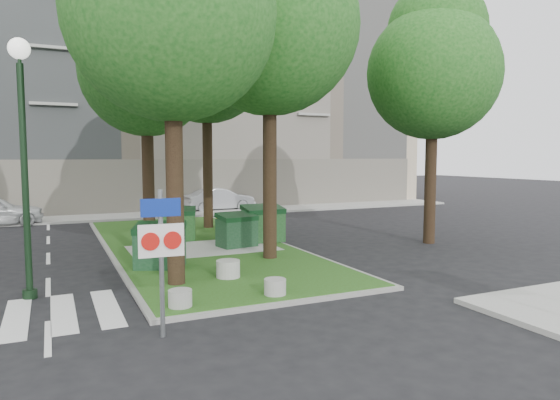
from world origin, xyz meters
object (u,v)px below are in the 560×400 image
tree_median_near_right (271,7)px  dumpster_b (178,224)px  tree_street_right (434,61)px  dumpster_a (160,246)px  bollard_mid (228,269)px  bollard_right (275,287)px  bollard_left (180,298)px  tree_median_far (208,46)px  dumpster_c (237,230)px  tree_median_mid (148,58)px  litter_bin (220,222)px  street_lamp (23,137)px  traffic_sign_pole (161,243)px  car_silver (219,199)px  dumpster_d (263,224)px

tree_median_near_right → dumpster_b: tree_median_near_right is taller
tree_street_right → dumpster_a: bearing=-177.3°
tree_street_right → bollard_mid: tree_street_right is taller
bollard_right → bollard_left: bearing=180.0°
tree_median_far → dumpster_c: size_ratio=8.10×
tree_median_far → bollard_mid: size_ratio=18.62×
dumpster_c → bollard_mid: 4.61m
tree_median_near_right → tree_median_far: size_ratio=0.96×
tree_median_near_right → bollard_right: bearing=-112.9°
tree_median_mid → litter_bin: size_ratio=15.37×
dumpster_a → street_lamp: 4.82m
dumpster_a → traffic_sign_pole: (-1.05, -5.42, 1.02)m
dumpster_a → car_silver: (6.65, 14.93, -0.04)m
tree_street_right → traffic_sign_pole: 14.04m
dumpster_a → bollard_right: bearing=-42.6°
tree_median_far → litter_bin: bearing=-76.8°
dumpster_b → street_lamp: (-4.99, -6.11, 3.07)m
dumpster_c → bollard_right: 6.46m
dumpster_d → bollard_right: dumpster_d is taller
dumpster_b → bollard_left: bearing=-86.4°
dumpster_c → dumpster_b: bearing=115.0°
bollard_mid → street_lamp: (-4.81, 0.45, 3.46)m
tree_median_mid → bollard_mid: tree_median_mid is taller
car_silver → litter_bin: bearing=156.8°
traffic_sign_pole → car_silver: bearing=72.3°
dumpster_c → bollard_left: 7.27m
dumpster_d → bollard_left: (-4.89, -6.95, -0.49)m
dumpster_a → traffic_sign_pole: traffic_sign_pole is taller
bollard_mid → car_silver: size_ratio=0.15×
tree_median_near_right → tree_median_mid: tree_median_near_right is taller
litter_bin → street_lamp: (-7.38, -8.14, 3.37)m
tree_street_right → dumpster_b: tree_street_right is taller
car_silver → dumpster_a: bearing=150.5°
bollard_right → car_silver: size_ratio=0.12×
tree_median_near_right → street_lamp: bearing=-167.6°
dumpster_b → dumpster_d: dumpster_d is taller
tree_median_mid → tree_median_far: size_ratio=0.84×
dumpster_d → dumpster_c: bearing=-153.1°
bollard_right → bollard_mid: size_ratio=0.81×
bollard_right → dumpster_c: bearing=78.1°
tree_median_near_right → litter_bin: tree_median_near_right is taller
bollard_left → car_silver: bearing=69.7°
dumpster_d → traffic_sign_pole: traffic_sign_pole is taller
bollard_right → bollard_mid: (-0.45, 2.08, 0.04)m
dumpster_c → bollard_right: dumpster_c is taller
dumpster_d → traffic_sign_pole: size_ratio=0.55×
tree_median_near_right → dumpster_a: 8.07m
dumpster_b → bollard_mid: (-0.18, -6.56, -0.39)m
tree_median_far → tree_median_near_right: bearing=-91.5°
tree_median_far → dumpster_c: tree_median_far is taller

